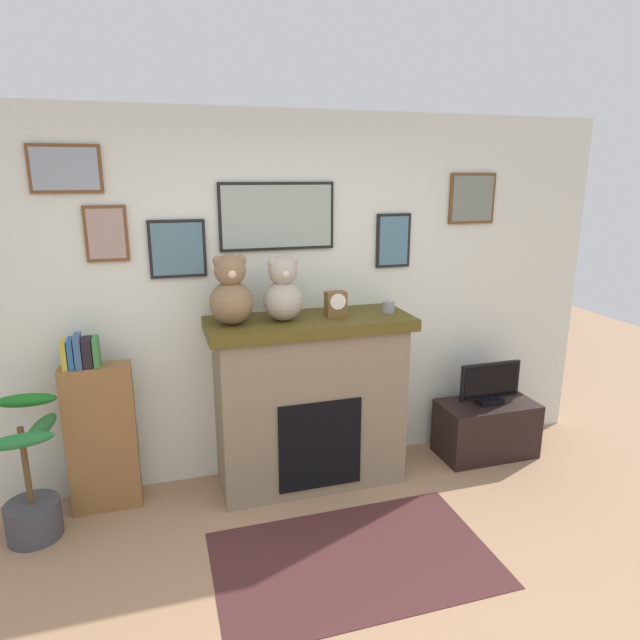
% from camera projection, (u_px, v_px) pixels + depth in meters
% --- Properties ---
extents(back_wall, '(5.20, 0.15, 2.60)m').
position_uv_depth(back_wall, '(271.00, 298.00, 4.00)').
color(back_wall, silver).
rests_on(back_wall, ground_plane).
extents(fireplace, '(1.41, 0.57, 1.23)m').
position_uv_depth(fireplace, '(310.00, 400.00, 3.94)').
color(fireplace, '#807056').
rests_on(fireplace, ground_plane).
extents(bookshelf, '(0.44, 0.16, 1.22)m').
position_uv_depth(bookshelf, '(101.00, 433.00, 3.61)').
color(bookshelf, brown).
rests_on(bookshelf, ground_plane).
extents(potted_plant, '(0.46, 0.51, 0.88)m').
position_uv_depth(potted_plant, '(29.00, 489.00, 3.35)').
color(potted_plant, '#3F3F44').
rests_on(potted_plant, ground_plane).
extents(tv_stand, '(0.76, 0.40, 0.44)m').
position_uv_depth(tv_stand, '(486.00, 428.00, 4.40)').
color(tv_stand, black).
rests_on(tv_stand, ground_plane).
extents(television, '(0.50, 0.14, 0.33)m').
position_uv_depth(television, '(490.00, 384.00, 4.31)').
color(television, black).
rests_on(television, tv_stand).
extents(area_rug, '(1.61, 0.98, 0.01)m').
position_uv_depth(area_rug, '(354.00, 559.00, 3.23)').
color(area_rug, '#452223').
rests_on(area_rug, ground_plane).
extents(candle_jar, '(0.09, 0.09, 0.08)m').
position_uv_depth(candle_jar, '(389.00, 307.00, 3.92)').
color(candle_jar, gray).
rests_on(candle_jar, fireplace).
extents(mantel_clock, '(0.14, 0.10, 0.17)m').
position_uv_depth(mantel_clock, '(336.00, 304.00, 3.79)').
color(mantel_clock, brown).
rests_on(mantel_clock, fireplace).
extents(teddy_bear_tan, '(0.28, 0.28, 0.46)m').
position_uv_depth(teddy_bear_tan, '(231.00, 293.00, 3.56)').
color(teddy_bear_tan, olive).
rests_on(teddy_bear_tan, fireplace).
extents(teddy_bear_grey, '(0.27, 0.27, 0.43)m').
position_uv_depth(teddy_bear_grey, '(283.00, 292.00, 3.66)').
color(teddy_bear_grey, '#A79B8A').
rests_on(teddy_bear_grey, fireplace).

